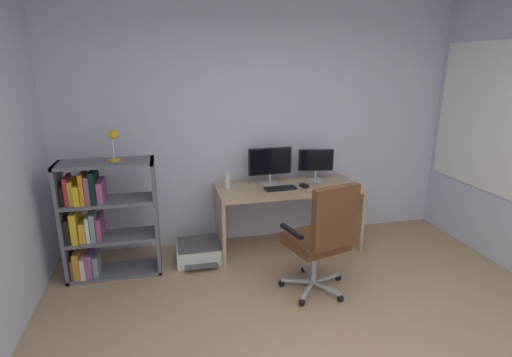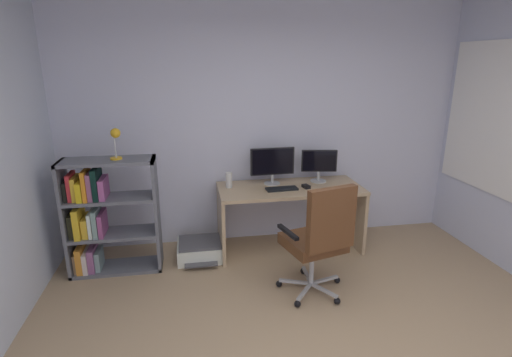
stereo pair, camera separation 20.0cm
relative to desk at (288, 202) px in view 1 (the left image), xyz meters
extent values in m
cube|color=silver|center=(-0.21, 0.43, 0.82)|extent=(4.54, 0.10, 2.74)
cube|color=white|center=(2.06, -0.47, 0.95)|extent=(0.01, 1.43, 1.47)
cube|color=white|center=(2.05, -0.47, 0.95)|extent=(0.02, 1.51, 1.55)
cube|color=tan|center=(0.00, 0.00, 0.17)|extent=(1.57, 0.68, 0.04)
cube|color=tan|center=(-0.77, 0.00, -0.20)|extent=(0.04, 0.65, 0.70)
cube|color=tan|center=(0.77, 0.00, -0.20)|extent=(0.04, 0.65, 0.70)
cylinder|color=#B2B5B7|center=(-0.17, 0.15, 0.19)|extent=(0.18, 0.18, 0.01)
cylinder|color=#B2B5B7|center=(-0.17, 0.15, 0.25)|extent=(0.03, 0.03, 0.11)
cube|color=black|center=(-0.17, 0.15, 0.45)|extent=(0.49, 0.06, 0.30)
cube|color=black|center=(-0.17, 0.12, 0.45)|extent=(0.46, 0.02, 0.28)
cylinder|color=#B2B5B7|center=(0.37, 0.15, 0.19)|extent=(0.18, 0.18, 0.01)
cylinder|color=#B2B5B7|center=(0.37, 0.15, 0.26)|extent=(0.03, 0.03, 0.12)
cube|color=black|center=(0.37, 0.15, 0.43)|extent=(0.40, 0.11, 0.25)
cube|color=black|center=(0.37, 0.12, 0.43)|extent=(0.37, 0.07, 0.23)
cube|color=black|center=(-0.11, -0.08, 0.20)|extent=(0.35, 0.15, 0.02)
cube|color=black|center=(0.16, -0.06, 0.20)|extent=(0.08, 0.11, 0.03)
cylinder|color=silver|center=(-0.66, 0.10, 0.27)|extent=(0.07, 0.07, 0.17)
cube|color=#B7BABC|center=(0.13, -0.85, -0.48)|extent=(0.30, 0.11, 0.02)
sphere|color=black|center=(0.27, -0.81, -0.52)|extent=(0.06, 0.06, 0.06)
cube|color=#B7BABC|center=(-0.01, -0.74, -0.48)|extent=(0.05, 0.30, 0.02)
sphere|color=black|center=(0.00, -0.59, -0.52)|extent=(0.06, 0.06, 0.06)
cube|color=#B7BABC|center=(-0.16, -0.83, -0.48)|extent=(0.29, 0.14, 0.02)
sphere|color=black|center=(-0.30, -0.78, -0.52)|extent=(0.06, 0.06, 0.06)
cube|color=#B7BABC|center=(-0.11, -1.00, -0.48)|extent=(0.21, 0.25, 0.02)
sphere|color=black|center=(-0.21, -1.12, -0.52)|extent=(0.06, 0.06, 0.06)
cube|color=#B7BABC|center=(0.07, -1.01, -0.48)|extent=(0.19, 0.27, 0.02)
sphere|color=black|center=(0.15, -1.14, -0.52)|extent=(0.06, 0.06, 0.06)
cylinder|color=#B7BABC|center=(-0.02, -0.89, -0.29)|extent=(0.04, 0.04, 0.37)
cube|color=brown|center=(-0.02, -0.89, -0.05)|extent=(0.58, 0.56, 0.10)
cube|color=brown|center=(0.05, -1.14, 0.27)|extent=(0.45, 0.18, 0.54)
cube|color=black|center=(-0.27, -0.96, 0.10)|extent=(0.12, 0.32, 0.03)
cube|color=black|center=(0.24, -0.82, 0.10)|extent=(0.12, 0.32, 0.03)
cube|color=slate|center=(-2.28, -0.16, 0.03)|extent=(0.03, 0.34, 1.16)
cube|color=slate|center=(-1.42, -0.16, 0.03)|extent=(0.03, 0.34, 1.16)
cube|color=slate|center=(-1.85, -0.16, 0.60)|extent=(0.89, 0.34, 0.03)
cube|color=slate|center=(-1.85, -0.16, -0.53)|extent=(0.89, 0.34, 0.03)
cube|color=slate|center=(-1.85, -0.16, -0.15)|extent=(0.83, 0.34, 0.03)
cube|color=slate|center=(-1.85, -0.16, 0.22)|extent=(0.83, 0.34, 0.03)
cube|color=#8D6F51|center=(-2.24, -0.17, -0.42)|extent=(0.03, 0.25, 0.20)
cube|color=orange|center=(-2.20, -0.16, -0.38)|extent=(0.06, 0.30, 0.26)
cube|color=silver|center=(-2.14, -0.16, -0.41)|extent=(0.04, 0.31, 0.21)
cube|color=#8C5483|center=(-2.09, -0.17, -0.40)|extent=(0.06, 0.27, 0.24)
cube|color=gray|center=(-2.03, -0.16, -0.42)|extent=(0.05, 0.24, 0.20)
cube|color=black|center=(-2.23, -0.15, -0.02)|extent=(0.05, 0.27, 0.23)
cube|color=gold|center=(-2.17, -0.17, 0.01)|extent=(0.06, 0.30, 0.30)
cube|color=gold|center=(-2.11, -0.15, -0.04)|extent=(0.06, 0.28, 0.19)
cube|color=silver|center=(-2.05, -0.17, -0.02)|extent=(0.03, 0.28, 0.24)
cube|color=gray|center=(-2.01, -0.17, 0.00)|extent=(0.05, 0.29, 0.27)
cube|color=#904578|center=(-1.96, -0.17, -0.02)|extent=(0.04, 0.29, 0.23)
cube|color=black|center=(-2.24, -0.15, 0.33)|extent=(0.03, 0.25, 0.19)
cube|color=red|center=(-2.20, -0.16, 0.37)|extent=(0.04, 0.24, 0.26)
cube|color=gold|center=(-2.16, -0.16, 0.35)|extent=(0.04, 0.25, 0.22)
cube|color=yellow|center=(-2.11, -0.16, 0.33)|extent=(0.05, 0.30, 0.19)
cube|color=orange|center=(-2.06, -0.16, 0.38)|extent=(0.04, 0.30, 0.29)
cube|color=#8F5579|center=(-2.02, -0.17, 0.37)|extent=(0.04, 0.26, 0.26)
cube|color=black|center=(-1.97, -0.15, 0.39)|extent=(0.05, 0.30, 0.30)
cube|color=#A0518B|center=(-1.91, -0.16, 0.34)|extent=(0.05, 0.28, 0.20)
cylinder|color=gold|center=(-1.76, -0.16, 0.62)|extent=(0.11, 0.11, 0.02)
cylinder|color=silver|center=(-1.76, -0.16, 0.74)|extent=(0.01, 0.01, 0.21)
sphere|color=gold|center=(-1.75, -0.16, 0.87)|extent=(0.09, 0.09, 0.09)
cube|color=silver|center=(-1.01, -0.07, -0.46)|extent=(0.48, 0.42, 0.17)
cube|color=#4C4C51|center=(-1.01, -0.07, -0.36)|extent=(0.45, 0.39, 0.02)
cube|color=#4C4C51|center=(-1.01, -0.32, -0.50)|extent=(0.34, 0.10, 0.01)
camera|label=1|loc=(-1.27, -3.93, 1.51)|focal=27.49mm
camera|label=2|loc=(-1.08, -3.97, 1.51)|focal=27.49mm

